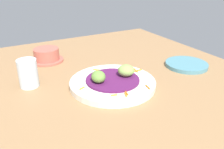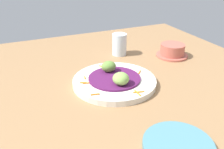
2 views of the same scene
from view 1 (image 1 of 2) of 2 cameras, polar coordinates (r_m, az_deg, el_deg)
name	(u,v)px [view 1 (image 1 of 2)]	position (r cm, az deg, el deg)	size (l,w,h in cm)	color
table_surface	(98,85)	(80.47, -3.37, -2.48)	(110.00, 110.00, 2.00)	#936D47
main_plate	(113,83)	(77.05, 0.15, -2.09)	(27.39, 27.39, 1.92)	silver
cabbage_bed	(113,80)	(76.50, 0.15, -1.24)	(17.06, 17.06, 0.61)	#51194C
carrot_garnish	(123,80)	(76.56, 2.64, -1.33)	(22.15, 24.57, 0.40)	orange
guac_scoop_left	(126,70)	(77.84, 3.35, 0.96)	(5.13, 5.37, 3.78)	#84A851
guac_scoop_center	(98,77)	(73.59, -3.24, -0.51)	(5.05, 4.29, 3.69)	olive
side_plate_small	(186,65)	(96.55, 17.21, 2.26)	(15.90, 15.90, 1.43)	teal
terracotta_bowl	(47,55)	(100.21, -15.20, 4.38)	(13.00, 13.00, 5.33)	#B75B4C
water_glass	(28,73)	(79.95, -19.24, 0.28)	(6.07, 6.07, 9.01)	silver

